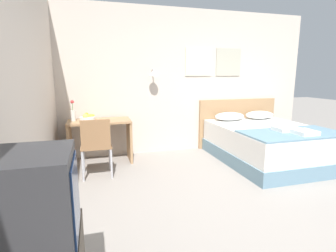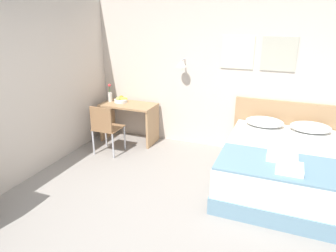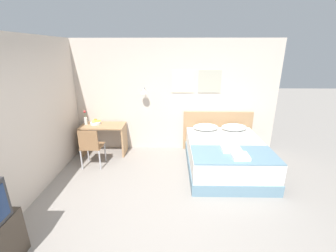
{
  "view_description": "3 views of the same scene",
  "coord_description": "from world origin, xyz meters",
  "px_view_note": "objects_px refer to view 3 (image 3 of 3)",
  "views": [
    {
      "loc": [
        -1.61,
        -2.07,
        1.47
      ],
      "look_at": [
        -0.48,
        1.86,
        0.66
      ],
      "focal_mm": 28.0,
      "sensor_mm": 36.0,
      "label": 1
    },
    {
      "loc": [
        1.14,
        -2.35,
        2.23
      ],
      "look_at": [
        -0.34,
        1.35,
        0.78
      ],
      "focal_mm": 32.0,
      "sensor_mm": 36.0,
      "label": 2
    },
    {
      "loc": [
        0.1,
        -2.63,
        2.42
      ],
      "look_at": [
        0.03,
        1.31,
        1.06
      ],
      "focal_mm": 24.0,
      "sensor_mm": 36.0,
      "label": 3
    }
  ],
  "objects_px": {
    "headboard": "(217,131)",
    "bed": "(226,156)",
    "folded_towel_mid_bed": "(240,156)",
    "desk": "(104,134)",
    "pillow_right": "(234,127)",
    "folded_towel_near_foot": "(231,149)",
    "throw_blanket": "(234,155)",
    "fruit_bowl": "(95,122)",
    "flower_vase": "(86,119)",
    "desk_chair": "(91,145)",
    "pillow_left": "(206,127)"
  },
  "relations": [
    {
      "from": "pillow_right",
      "to": "fruit_bowl",
      "type": "xyz_separation_m",
      "value": [
        -3.28,
        0.02,
        0.09
      ]
    },
    {
      "from": "headboard",
      "to": "folded_towel_near_foot",
      "type": "xyz_separation_m",
      "value": [
        -0.03,
        -1.45,
        0.16
      ]
    },
    {
      "from": "headboard",
      "to": "pillow_right",
      "type": "bearing_deg",
      "value": -38.41
    },
    {
      "from": "folded_towel_mid_bed",
      "to": "flower_vase",
      "type": "height_order",
      "value": "flower_vase"
    },
    {
      "from": "desk_chair",
      "to": "fruit_bowl",
      "type": "distance_m",
      "value": 0.8
    },
    {
      "from": "desk_chair",
      "to": "flower_vase",
      "type": "bearing_deg",
      "value": 114.63
    },
    {
      "from": "fruit_bowl",
      "to": "flower_vase",
      "type": "distance_m",
      "value": 0.23
    },
    {
      "from": "folded_towel_near_foot",
      "to": "flower_vase",
      "type": "height_order",
      "value": "flower_vase"
    },
    {
      "from": "folded_towel_mid_bed",
      "to": "desk_chair",
      "type": "distance_m",
      "value": 2.99
    },
    {
      "from": "pillow_right",
      "to": "folded_towel_mid_bed",
      "type": "xyz_separation_m",
      "value": [
        -0.27,
        -1.46,
        -0.02
      ]
    },
    {
      "from": "bed",
      "to": "flower_vase",
      "type": "height_order",
      "value": "flower_vase"
    },
    {
      "from": "folded_towel_mid_bed",
      "to": "flower_vase",
      "type": "relative_size",
      "value": 0.86
    },
    {
      "from": "headboard",
      "to": "desk",
      "type": "height_order",
      "value": "headboard"
    },
    {
      "from": "folded_towel_near_foot",
      "to": "fruit_bowl",
      "type": "bearing_deg",
      "value": 157.55
    },
    {
      "from": "bed",
      "to": "desk_chair",
      "type": "distance_m",
      "value": 2.84
    },
    {
      "from": "folded_towel_mid_bed",
      "to": "fruit_bowl",
      "type": "bearing_deg",
      "value": 153.76
    },
    {
      "from": "throw_blanket",
      "to": "folded_towel_near_foot",
      "type": "bearing_deg",
      "value": 100.57
    },
    {
      "from": "bed",
      "to": "pillow_left",
      "type": "distance_m",
      "value": 0.9
    },
    {
      "from": "pillow_right",
      "to": "folded_towel_near_foot",
      "type": "relative_size",
      "value": 1.66
    },
    {
      "from": "flower_vase",
      "to": "headboard",
      "type": "bearing_deg",
      "value": 4.8
    },
    {
      "from": "headboard",
      "to": "desk_chair",
      "type": "xyz_separation_m",
      "value": [
        -2.83,
        -0.99,
        0.03
      ]
    },
    {
      "from": "bed",
      "to": "desk",
      "type": "xyz_separation_m",
      "value": [
        -2.76,
        0.72,
        0.2
      ]
    },
    {
      "from": "bed",
      "to": "fruit_bowl",
      "type": "height_order",
      "value": "fruit_bowl"
    },
    {
      "from": "pillow_right",
      "to": "throw_blanket",
      "type": "height_order",
      "value": "pillow_right"
    },
    {
      "from": "headboard",
      "to": "bed",
      "type": "bearing_deg",
      "value": -90.0
    },
    {
      "from": "headboard",
      "to": "pillow_right",
      "type": "relative_size",
      "value": 2.88
    },
    {
      "from": "headboard",
      "to": "pillow_left",
      "type": "bearing_deg",
      "value": -141.59
    },
    {
      "from": "headboard",
      "to": "folded_towel_mid_bed",
      "type": "height_order",
      "value": "headboard"
    },
    {
      "from": "fruit_bowl",
      "to": "flower_vase",
      "type": "relative_size",
      "value": 0.74
    },
    {
      "from": "headboard",
      "to": "throw_blanket",
      "type": "height_order",
      "value": "headboard"
    },
    {
      "from": "folded_towel_mid_bed",
      "to": "folded_towel_near_foot",
      "type": "bearing_deg",
      "value": 107.54
    },
    {
      "from": "throw_blanket",
      "to": "desk_chair",
      "type": "relative_size",
      "value": 1.76
    },
    {
      "from": "bed",
      "to": "headboard",
      "type": "distance_m",
      "value": 1.03
    },
    {
      "from": "headboard",
      "to": "flower_vase",
      "type": "relative_size",
      "value": 4.94
    },
    {
      "from": "pillow_right",
      "to": "fruit_bowl",
      "type": "height_order",
      "value": "fruit_bowl"
    },
    {
      "from": "bed",
      "to": "pillow_right",
      "type": "bearing_deg",
      "value": 66.09
    },
    {
      "from": "throw_blanket",
      "to": "desk",
      "type": "height_order",
      "value": "desk"
    },
    {
      "from": "folded_towel_mid_bed",
      "to": "fruit_bowl",
      "type": "height_order",
      "value": "fruit_bowl"
    },
    {
      "from": "folded_towel_near_foot",
      "to": "flower_vase",
      "type": "xyz_separation_m",
      "value": [
        -3.13,
        1.18,
        0.19
      ]
    },
    {
      "from": "flower_vase",
      "to": "fruit_bowl",
      "type": "bearing_deg",
      "value": 6.46
    },
    {
      "from": "pillow_right",
      "to": "folded_towel_near_foot",
      "type": "distance_m",
      "value": 1.24
    },
    {
      "from": "bed",
      "to": "pillow_right",
      "type": "height_order",
      "value": "pillow_right"
    },
    {
      "from": "desk_chair",
      "to": "flower_vase",
      "type": "relative_size",
      "value": 2.53
    },
    {
      "from": "pillow_right",
      "to": "flower_vase",
      "type": "height_order",
      "value": "flower_vase"
    },
    {
      "from": "headboard",
      "to": "folded_towel_mid_bed",
      "type": "distance_m",
      "value": 1.73
    },
    {
      "from": "folded_towel_near_foot",
      "to": "bed",
      "type": "bearing_deg",
      "value": 86.6
    },
    {
      "from": "fruit_bowl",
      "to": "flower_vase",
      "type": "bearing_deg",
      "value": -173.54
    },
    {
      "from": "bed",
      "to": "throw_blanket",
      "type": "height_order",
      "value": "throw_blanket"
    },
    {
      "from": "fruit_bowl",
      "to": "folded_towel_mid_bed",
      "type": "bearing_deg",
      "value": -26.24
    },
    {
      "from": "desk",
      "to": "folded_towel_mid_bed",
      "type": "bearing_deg",
      "value": -26.86
    }
  ]
}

